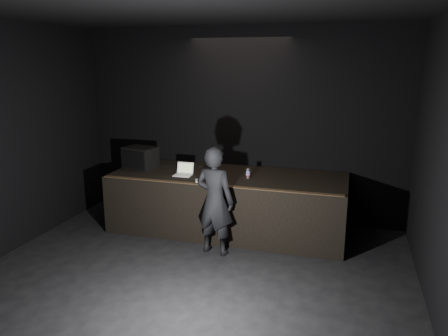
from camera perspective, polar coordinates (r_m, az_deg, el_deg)
ground at (r=5.51m, az=-7.72°, el=-18.09°), size 7.00×7.00×0.00m
room_walls at (r=4.76m, az=-8.51°, el=3.06°), size 6.10×7.10×3.52m
stage_riser at (r=7.63m, az=0.54°, el=-4.49°), size 4.00×1.50×1.00m
riser_lip at (r=6.83m, az=-1.09°, el=-2.26°), size 3.92×0.10×0.01m
stage_monitor at (r=8.07m, az=-10.90°, el=1.35°), size 0.65×0.54×0.38m
cable at (r=8.09m, az=-4.98°, el=0.27°), size 0.89×0.18×0.02m
laptop at (r=7.49m, az=-5.26°, el=-0.51°), size 0.30×0.27×0.20m
beer_can at (r=7.25m, az=3.16°, el=-0.69°), size 0.07×0.07×0.17m
plastic_cup at (r=7.47m, az=3.38°, el=-0.53°), size 0.08×0.08×0.10m
wii_remote at (r=7.05m, az=-3.59°, el=-1.70°), size 0.10×0.17×0.03m
person at (r=6.62m, az=-1.23°, el=-4.31°), size 0.67×0.51×1.68m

